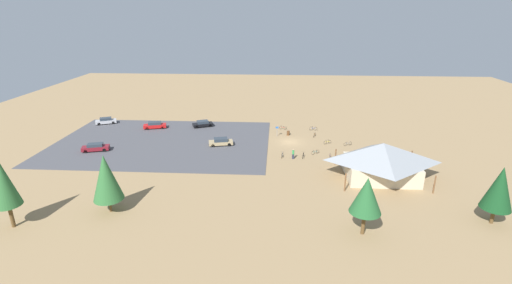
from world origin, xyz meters
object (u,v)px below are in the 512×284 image
object	(u,v)px
bicycle_red_mid_cluster	(283,128)
car_tan_second_row	(221,142)
bicycle_silver_trailside	(348,144)
car_black_front_row	(203,124)
car_maroon_far_end	(95,147)
pine_midwest	(367,195)
pine_center	(3,182)
visitor_crossing_yard	(293,154)
bicycle_purple_edge_south	(330,156)
car_silver_aisle_side	(106,121)
bicycle_teal_lone_east	(315,152)
car_red_mid_lot	(155,125)
bicycle_white_by_bin	(282,155)
lot_sign	(277,130)
bike_pavilion	(382,159)
pine_mideast	(106,177)
trash_bin	(288,133)
pine_west	(500,188)
bicycle_yellow_near_sign	(327,142)
bicycle_blue_back_row	(313,129)
bicycle_orange_yard_front	(315,135)
bicycle_black_lone_west	(303,156)

from	to	relation	value
bicycle_red_mid_cluster	car_tan_second_row	size ratio (longest dim) A/B	0.33
bicycle_silver_trailside	car_tan_second_row	distance (m)	24.20
car_black_front_row	car_maroon_far_end	bearing A→B (deg)	43.80
car_black_front_row	pine_midwest	bearing A→B (deg)	123.58
pine_center	bicycle_silver_trailside	xyz separation A→B (m)	(-44.61, -30.66, -5.45)
visitor_crossing_yard	bicycle_purple_edge_south	bearing A→B (deg)	-175.19
car_silver_aisle_side	bicycle_teal_lone_east	bearing A→B (deg)	160.84
car_red_mid_lot	bicycle_white_by_bin	bearing A→B (deg)	151.28
lot_sign	visitor_crossing_yard	distance (m)	12.31
bike_pavilion	pine_mideast	size ratio (longest dim) A/B	1.63
bike_pavilion	car_tan_second_row	bearing A→B (deg)	-25.75
trash_bin	car_tan_second_row	xyz separation A→B (m)	(12.97, 6.93, 0.30)
bicycle_silver_trailside	bicycle_white_by_bin	world-z (taller)	bicycle_white_by_bin
pine_mideast	car_red_mid_lot	bearing A→B (deg)	-81.02
pine_west	pine_mideast	distance (m)	47.18
car_tan_second_row	bike_pavilion	bearing A→B (deg)	154.25
bicycle_yellow_near_sign	car_silver_aisle_side	xyz separation A→B (m)	(48.49, -10.37, 0.38)
bicycle_teal_lone_east	pine_west	bearing A→B (deg)	131.53
car_black_front_row	car_tan_second_row	distance (m)	12.92
trash_bin	bicycle_blue_back_row	world-z (taller)	trash_bin
lot_sign	bicycle_white_by_bin	bearing A→B (deg)	94.93
pine_mideast	trash_bin	bearing A→B (deg)	-126.06
pine_mideast	car_tan_second_row	bearing A→B (deg)	-112.45
pine_mideast	bicycle_white_by_bin	size ratio (longest dim) A/B	4.66
pine_midwest	car_black_front_row	world-z (taller)	pine_midwest
visitor_crossing_yard	bicycle_yellow_near_sign	bearing A→B (deg)	-130.65
car_maroon_far_end	car_red_mid_lot	size ratio (longest dim) A/B	0.99
pine_west	bicycle_orange_yard_front	bearing A→B (deg)	-59.47
car_maroon_far_end	car_tan_second_row	bearing A→B (deg)	-168.91
bicycle_silver_trailside	bicycle_teal_lone_east	bearing A→B (deg)	36.20
bicycle_purple_edge_south	bicycle_yellow_near_sign	distance (m)	7.50
lot_sign	bicycle_black_lone_west	bearing A→B (deg)	112.20
car_silver_aisle_side	car_black_front_row	distance (m)	22.33
bike_pavilion	bicycle_yellow_near_sign	size ratio (longest dim) A/B	8.16
bicycle_silver_trailside	bicycle_purple_edge_south	bearing A→B (deg)	58.10
trash_bin	car_red_mid_lot	bearing A→B (deg)	-5.52
bicycle_black_lone_west	bicycle_teal_lone_east	xyz separation A→B (m)	(-2.31, -1.90, -0.04)
lot_sign	pine_center	bearing A→B (deg)	48.61
bicycle_purple_edge_south	car_silver_aisle_side	bearing A→B (deg)	-20.41
bicycle_red_mid_cluster	car_maroon_far_end	distance (m)	37.54
pine_midwest	pine_west	world-z (taller)	pine_west
car_maroon_far_end	bicycle_teal_lone_east	bearing A→B (deg)	-178.64
bicycle_purple_edge_south	car_silver_aisle_side	xyz separation A→B (m)	(48.01, -17.86, 0.37)
bicycle_purple_edge_south	bicycle_silver_trailside	bearing A→B (deg)	-121.90
bike_pavilion	car_tan_second_row	world-z (taller)	bike_pavilion
pine_west	trash_bin	bearing A→B (deg)	-53.37
bicycle_white_by_bin	car_black_front_row	bearing A→B (deg)	-44.24
bicycle_white_by_bin	car_maroon_far_end	world-z (taller)	car_maroon_far_end
bicycle_black_lone_west	bicycle_silver_trailside	xyz separation A→B (m)	(-8.87, -6.70, -0.04)
trash_bin	bicycle_white_by_bin	distance (m)	12.38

